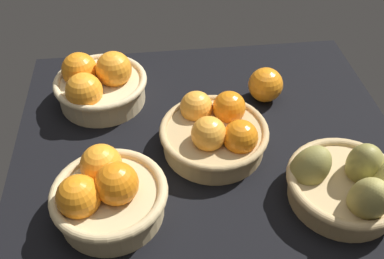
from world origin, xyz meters
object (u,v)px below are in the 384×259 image
basket_far_right (107,194)px  basket_far_left_pears (350,184)px  basket_near_right (98,84)px  basket_center (215,132)px  loose_orange_front_gap (266,85)px

basket_far_right → basket_far_left_pears: (-44.63, 2.62, -0.39)cm
basket_far_left_pears → basket_near_right: (47.40, -35.72, 0.42)cm
basket_center → basket_near_right: size_ratio=1.05×
basket_near_right → basket_center: bearing=143.5°
basket_far_right → basket_far_left_pears: bearing=176.6°
basket_far_left_pears → loose_orange_front_gap: basket_far_left_pears is taller
basket_far_left_pears → loose_orange_front_gap: (8.09, -32.20, -0.54)cm
basket_far_left_pears → loose_orange_front_gap: bearing=-75.9°
basket_far_left_pears → basket_near_right: basket_far_left_pears is taller
basket_far_right → basket_center: 26.56cm
basket_far_right → basket_near_right: (2.77, -33.10, 0.03)cm
basket_far_right → basket_far_left_pears: 44.71cm
basket_near_right → basket_far_right: bearing=94.8°
loose_orange_front_gap → basket_far_right: bearing=39.0°
basket_far_right → basket_near_right: bearing=-85.2°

